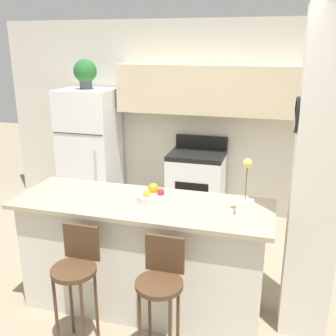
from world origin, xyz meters
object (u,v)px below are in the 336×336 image
stove_range (196,185)px  fruit_bowl (153,195)px  bar_stool_right (161,285)px  refrigerator (90,150)px  bar_stool_left (76,271)px  orchid_vase (245,199)px  potted_plant_on_fridge (85,72)px  trash_bin (125,204)px

stove_range → fruit_bowl: size_ratio=3.86×
bar_stool_right → stove_range: bearing=96.0°
refrigerator → bar_stool_right: 3.06m
bar_stool_left → orchid_vase: bearing=25.8°
bar_stool_left → potted_plant_on_fridge: bearing=114.1°
refrigerator → orchid_vase: 2.99m
orchid_vase → stove_range: bearing=111.5°
fruit_bowl → refrigerator: bearing=129.2°
potted_plant_on_fridge → fruit_bowl: bearing=-50.8°
bar_stool_right → potted_plant_on_fridge: bearing=125.3°
refrigerator → orchid_vase: (2.27, -1.93, 0.28)m
stove_range → orchid_vase: 2.20m
bar_stool_left → trash_bin: size_ratio=2.52×
stove_range → trash_bin: bearing=-165.5°
bar_stool_right → trash_bin: bearing=117.4°
stove_range → bar_stool_left: bearing=-98.8°
bar_stool_left → fruit_bowl: bearing=57.5°
stove_range → bar_stool_right: bearing=-84.0°
bar_stool_left → bar_stool_right: same height
trash_bin → orchid_vase: bearing=-45.5°
fruit_bowl → trash_bin: bearing=119.5°
bar_stool_left → orchid_vase: (1.16, 0.56, 0.48)m
bar_stool_right → fruit_bowl: (-0.25, 0.63, 0.40)m
potted_plant_on_fridge → orchid_vase: bearing=-40.4°
potted_plant_on_fridge → trash_bin: bearing=-20.0°
refrigerator → orchid_vase: size_ratio=3.84×
orchid_vase → fruit_bowl: orchid_vase is taller
bar_stool_left → orchid_vase: orchid_vase is taller
fruit_bowl → trash_bin: 2.07m
bar_stool_right → potted_plant_on_fridge: size_ratio=2.51×
bar_stool_left → bar_stool_right: bearing=0.0°
bar_stool_left → potted_plant_on_fridge: potted_plant_on_fridge is taller
potted_plant_on_fridge → fruit_bowl: 2.54m
refrigerator → potted_plant_on_fridge: 1.05m
stove_range → orchid_vase: bearing=-68.5°
potted_plant_on_fridge → bar_stool_right: bearing=-54.7°
orchid_vase → refrigerator: bearing=139.6°
orchid_vase → fruit_bowl: size_ratio=1.57×
bar_stool_right → orchid_vase: 0.89m
fruit_bowl → bar_stool_right: bearing=-68.4°
bar_stool_right → potted_plant_on_fridge: 3.30m
stove_range → trash_bin: size_ratio=2.82×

